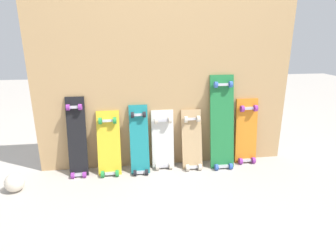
{
  "coord_description": "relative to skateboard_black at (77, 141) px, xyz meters",
  "views": [
    {
      "loc": [
        -0.35,
        -2.49,
        1.22
      ],
      "look_at": [
        0.0,
        -0.07,
        0.43
      ],
      "focal_mm": 30.36,
      "sensor_mm": 36.0,
      "label": 1
    }
  ],
  "objects": [
    {
      "name": "ground_plane",
      "position": [
        0.81,
        0.04,
        -0.32
      ],
      "size": [
        12.0,
        12.0,
        0.0
      ],
      "primitive_type": "plane",
      "color": "#B2AAA0"
    },
    {
      "name": "plywood_wall_panel",
      "position": [
        0.81,
        0.11,
        0.63
      ],
      "size": [
        2.35,
        0.04,
        1.88
      ],
      "primitive_type": "cube",
      "color": "tan",
      "rests_on": "ground"
    },
    {
      "name": "skateboard_black",
      "position": [
        0.0,
        0.0,
        0.0
      ],
      "size": [
        0.16,
        0.21,
        0.77
      ],
      "color": "black",
      "rests_on": "ground"
    },
    {
      "name": "skateboard_yellow",
      "position": [
        0.27,
        -0.02,
        -0.07
      ],
      "size": [
        0.21,
        0.23,
        0.63
      ],
      "color": "gold",
      "rests_on": "ground"
    },
    {
      "name": "skateboard_teal",
      "position": [
        0.55,
        -0.02,
        -0.05
      ],
      "size": [
        0.17,
        0.24,
        0.68
      ],
      "color": "#197A7F",
      "rests_on": "ground"
    },
    {
      "name": "skateboard_white",
      "position": [
        0.77,
        0.03,
        -0.07
      ],
      "size": [
        0.21,
        0.16,
        0.62
      ],
      "color": "silver",
      "rests_on": "ground"
    },
    {
      "name": "skateboard_natural",
      "position": [
        1.05,
        -0.01,
        -0.08
      ],
      "size": [
        0.19,
        0.22,
        0.61
      ],
      "color": "tan",
      "rests_on": "ground"
    },
    {
      "name": "skateboard_green",
      "position": [
        1.33,
        -0.01,
        0.08
      ],
      "size": [
        0.23,
        0.24,
        0.93
      ],
      "color": "#1E7238",
      "rests_on": "ground"
    },
    {
      "name": "skateboard_orange",
      "position": [
        1.6,
        0.03,
        -0.03
      ],
      "size": [
        0.22,
        0.15,
        0.7
      ],
      "color": "orange",
      "rests_on": "ground"
    },
    {
      "name": "rubber_ball",
      "position": [
        -0.47,
        -0.25,
        -0.24
      ],
      "size": [
        0.15,
        0.15,
        0.15
      ],
      "primitive_type": "sphere",
      "color": "beige",
      "rests_on": "ground"
    }
  ]
}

